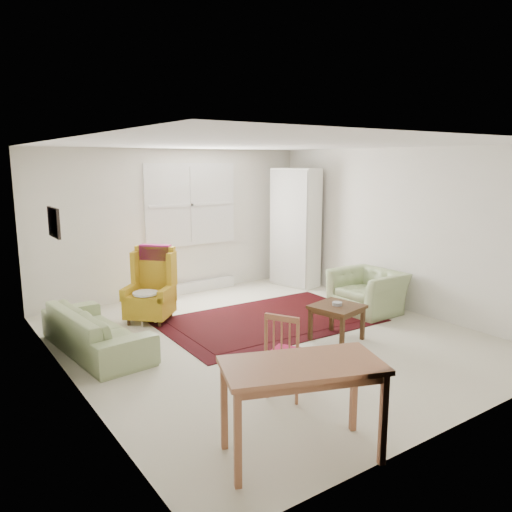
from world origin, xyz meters
TOP-DOWN VIEW (x-y plane):
  - room at (0.02, 0.21)m, footprint 5.04×5.54m
  - rug at (0.40, 0.56)m, footprint 3.06×2.02m
  - sofa at (-2.01, 0.83)m, footprint 0.90×1.92m
  - armchair at (1.93, 0.07)m, footprint 0.89×1.01m
  - wingback_chair at (-1.02, 1.54)m, footprint 0.91×0.91m
  - coffee_table at (0.67, -0.57)m, footprint 0.69×0.69m
  - stool at (-1.11, 1.45)m, footprint 0.46×0.46m
  - cabinet at (2.10, 2.05)m, footprint 0.64×0.95m
  - desk at (-1.38, -2.32)m, footprint 1.37×1.00m
  - desk_chair at (-0.81, -1.43)m, footprint 0.52×0.52m

SIDE VIEW (x-z plane):
  - rug at x=0.40m, z-range 0.00..0.03m
  - coffee_table at x=0.67m, z-range 0.00..0.47m
  - stool at x=-1.11m, z-range 0.00..0.48m
  - sofa at x=-2.01m, z-range 0.00..0.75m
  - armchair at x=1.93m, z-range 0.00..0.77m
  - desk at x=-1.38m, z-range 0.00..0.78m
  - desk_chair at x=-0.81m, z-range 0.00..0.87m
  - wingback_chair at x=-1.02m, z-range 0.00..1.09m
  - cabinet at x=2.10m, z-range 0.00..2.17m
  - room at x=0.02m, z-range 0.00..2.51m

